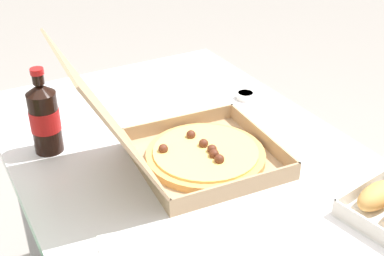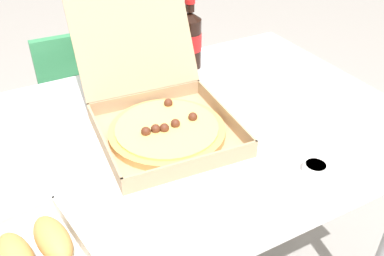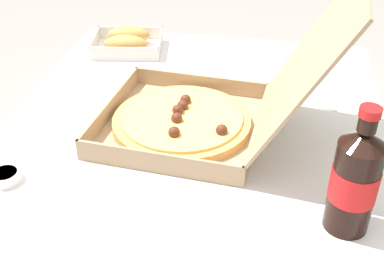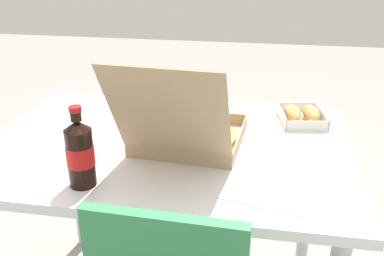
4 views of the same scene
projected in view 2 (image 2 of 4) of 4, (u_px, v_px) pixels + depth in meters
dining_table at (189, 151)px, 1.16m from camera, size 1.16×0.83×0.74m
chair at (90, 106)px, 1.68m from camera, size 0.41×0.41×0.83m
pizza_box_open at (161, 112)px, 1.07m from camera, size 0.36×0.51×0.33m
bread_side_box at (35, 250)px, 0.74m from camera, size 0.18×0.21×0.06m
cola_bottle at (190, 39)px, 1.33m from camera, size 0.07×0.07×0.22m
paper_menu at (43, 109)px, 1.17m from camera, size 0.24×0.19×0.00m
dipping_sauce_cup at (315, 167)px, 0.95m from camera, size 0.06×0.06×0.02m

